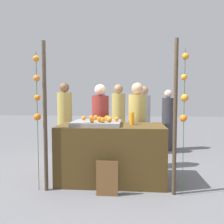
{
  "coord_description": "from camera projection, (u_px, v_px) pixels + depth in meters",
  "views": [
    {
      "loc": [
        0.31,
        -3.75,
        1.41
      ],
      "look_at": [
        0.0,
        0.15,
        1.13
      ],
      "focal_mm": 37.27,
      "sensor_mm": 36.0,
      "label": 1
    }
  ],
  "objects": [
    {
      "name": "orange_9",
      "position": [
        102.0,
        120.0,
        3.58
      ],
      "size": [
        0.09,
        0.09,
        0.09
      ],
      "primitive_type": "sphere",
      "color": "orange",
      "rests_on": "orange_tray"
    },
    {
      "name": "crowd_person_4",
      "position": [
        143.0,
        123.0,
        5.57
      ],
      "size": [
        0.33,
        0.33,
        1.63
      ],
      "color": "#99999E",
      "rests_on": "ground_plane"
    },
    {
      "name": "crowd_person_1",
      "position": [
        118.0,
        120.0,
        5.8
      ],
      "size": [
        0.34,
        0.34,
        1.68
      ],
      "color": "tan",
      "rests_on": "ground_plane"
    },
    {
      "name": "chalkboard_sign",
      "position": [
        107.0,
        179.0,
        3.25
      ],
      "size": [
        0.3,
        0.03,
        0.51
      ],
      "color": "brown",
      "rests_on": "ground_plane"
    },
    {
      "name": "canopy_post_right",
      "position": [
        175.0,
        118.0,
        3.24
      ],
      "size": [
        0.06,
        0.06,
        2.19
      ],
      "primitive_type": "cylinder",
      "color": "#473828",
      "rests_on": "ground_plane"
    },
    {
      "name": "orange_8",
      "position": [
        96.0,
        117.0,
        4.07
      ],
      "size": [
        0.07,
        0.07,
        0.07
      ],
      "primitive_type": "sphere",
      "color": "orange",
      "rests_on": "orange_tray"
    },
    {
      "name": "orange_0",
      "position": [
        108.0,
        118.0,
        3.99
      ],
      "size": [
        0.07,
        0.07,
        0.07
      ],
      "primitive_type": "sphere",
      "color": "orange",
      "rests_on": "orange_tray"
    },
    {
      "name": "stall_counter",
      "position": [
        111.0,
        153.0,
        3.82
      ],
      "size": [
        1.7,
        0.85,
        0.93
      ],
      "primitive_type": "cube",
      "color": "#4C3819",
      "rests_on": "ground_plane"
    },
    {
      "name": "vendor_right",
      "position": [
        137.0,
        129.0,
        4.45
      ],
      "size": [
        0.33,
        0.33,
        1.65
      ],
      "color": "tan",
      "rests_on": "ground_plane"
    },
    {
      "name": "crowd_person_0",
      "position": [
        168.0,
        122.0,
        5.97
      ],
      "size": [
        0.31,
        0.31,
        1.55
      ],
      "color": "#333338",
      "rests_on": "ground_plane"
    },
    {
      "name": "garland_strand_left",
      "position": [
        37.0,
        92.0,
        3.36
      ],
      "size": [
        0.1,
        0.1,
        2.04
      ],
      "color": "#2D4C23",
      "rests_on": "ground_plane"
    },
    {
      "name": "orange_7",
      "position": [
        84.0,
        118.0,
        3.96
      ],
      "size": [
        0.08,
        0.08,
        0.08
      ],
      "primitive_type": "sphere",
      "color": "orange",
      "rests_on": "orange_tray"
    },
    {
      "name": "crowd_person_2",
      "position": [
        99.0,
        120.0,
        6.08
      ],
      "size": [
        0.33,
        0.33,
        1.64
      ],
      "color": "#384C8C",
      "rests_on": "ground_plane"
    },
    {
      "name": "orange_10",
      "position": [
        91.0,
        118.0,
        3.99
      ],
      "size": [
        0.08,
        0.08,
        0.08
      ],
      "primitive_type": "sphere",
      "color": "orange",
      "rests_on": "orange_tray"
    },
    {
      "name": "canopy_post_left",
      "position": [
        45.0,
        117.0,
        3.38
      ],
      "size": [
        0.06,
        0.06,
        2.19
      ],
      "primitive_type": "cylinder",
      "color": "#473828",
      "rests_on": "ground_plane"
    },
    {
      "name": "orange_4",
      "position": [
        107.0,
        118.0,
        3.89
      ],
      "size": [
        0.08,
        0.08,
        0.08
      ],
      "primitive_type": "sphere",
      "color": "orange",
      "rests_on": "orange_tray"
    },
    {
      "name": "orange_5",
      "position": [
        99.0,
        119.0,
        3.72
      ],
      "size": [
        0.08,
        0.08,
        0.08
      ],
      "primitive_type": "sphere",
      "color": "orange",
      "rests_on": "orange_tray"
    },
    {
      "name": "garland_strand_right",
      "position": [
        184.0,
        92.0,
        3.17
      ],
      "size": [
        0.11,
        0.12,
        2.04
      ],
      "color": "#2D4C23",
      "rests_on": "ground_plane"
    },
    {
      "name": "ground_plane",
      "position": [
        111.0,
        181.0,
        3.85
      ],
      "size": [
        24.0,
        24.0,
        0.0
      ],
      "primitive_type": "plane",
      "color": "slate"
    },
    {
      "name": "crowd_person_3",
      "position": [
        65.0,
        121.0,
        5.52
      ],
      "size": [
        0.34,
        0.34,
        1.71
      ],
      "color": "tan",
      "rests_on": "ground_plane"
    },
    {
      "name": "orange_6",
      "position": [
        108.0,
        118.0,
        3.8
      ],
      "size": [
        0.09,
        0.09,
        0.09
      ],
      "primitive_type": "sphere",
      "color": "orange",
      "rests_on": "orange_tray"
    },
    {
      "name": "orange_1",
      "position": [
        92.0,
        120.0,
        3.56
      ],
      "size": [
        0.08,
        0.08,
        0.08
      ],
      "primitive_type": "sphere",
      "color": "orange",
      "rests_on": "orange_tray"
    },
    {
      "name": "orange_tray",
      "position": [
        97.0,
        123.0,
        3.8
      ],
      "size": [
        0.77,
        0.67,
        0.06
      ],
      "primitive_type": "cube",
      "color": "gray",
      "rests_on": "stall_counter"
    },
    {
      "name": "vendor_left",
      "position": [
        100.0,
        129.0,
        4.48
      ],
      "size": [
        0.33,
        0.33,
        1.62
      ],
      "color": "maroon",
      "rests_on": "ground_plane"
    },
    {
      "name": "juice_bottle",
      "position": [
        132.0,
        118.0,
        3.83
      ],
      "size": [
        0.07,
        0.07,
        0.22
      ],
      "color": "orange",
      "rests_on": "stall_counter"
    },
    {
      "name": "orange_2",
      "position": [
        109.0,
        119.0,
        3.65
      ],
      "size": [
        0.08,
        0.08,
        0.08
      ],
      "primitive_type": "sphere",
      "color": "orange",
      "rests_on": "orange_tray"
    },
    {
      "name": "orange_3",
      "position": [
        116.0,
        119.0,
        3.76
      ],
      "size": [
        0.07,
        0.07,
        0.07
      ],
      "primitive_type": "sphere",
      "color": "orange",
      "rests_on": "orange_tray"
    }
  ]
}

